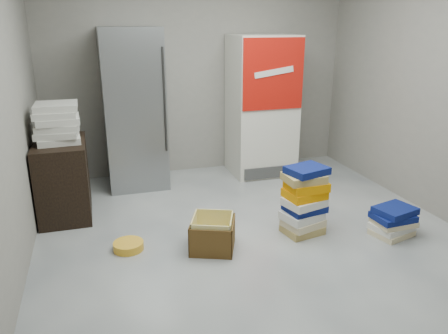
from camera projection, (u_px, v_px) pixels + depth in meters
name	position (u px, v px, depth m)	size (l,w,h in m)	color
ground	(268.00, 254.00, 3.86)	(5.00, 5.00, 0.00)	#B6B7B2
room_shell	(276.00, 43.00, 3.29)	(4.04, 5.04, 2.82)	gray
steel_fridge	(134.00, 109.00, 5.25)	(0.70, 0.72, 1.90)	#96999D
coke_cooler	(262.00, 106.00, 5.71)	(0.80, 0.73, 1.80)	silver
wood_shelf	(63.00, 179.00, 4.53)	(0.50, 0.80, 0.80)	black
supply_box_stack	(57.00, 123.00, 4.34)	(0.44, 0.44, 0.39)	silver
phonebook_stack_main	(304.00, 201.00, 4.15)	(0.45, 0.39, 0.67)	tan
phonebook_stack_side	(393.00, 221.00, 4.16)	(0.43, 0.37, 0.29)	beige
cardboard_box	(213.00, 236.00, 3.92)	(0.50, 0.50, 0.31)	yellow
bucket_lid	(128.00, 246.00, 3.92)	(0.27, 0.27, 0.07)	gold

